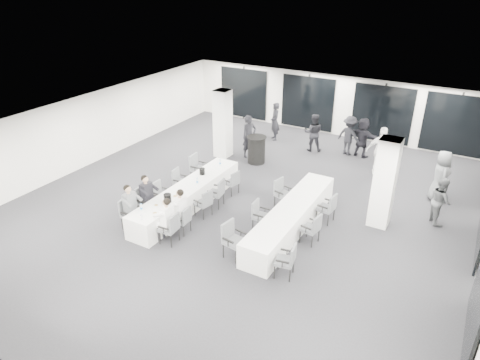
{
  "coord_description": "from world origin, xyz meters",
  "views": [
    {
      "loc": [
        6.1,
        -10.91,
        7.08
      ],
      "look_at": [
        -0.04,
        -0.2,
        0.97
      ],
      "focal_mm": 32.0,
      "sensor_mm": 36.0,
      "label": 1
    }
  ],
  "objects_px": {
    "chair_main_right_far": "(233,181)",
    "ice_bucket_near": "(167,198)",
    "standing_guest_a": "(249,134)",
    "standing_guest_c": "(350,133)",
    "chair_main_right_fourth": "(218,191)",
    "chair_side_left_far": "(282,191)",
    "chair_main_right_near": "(171,227)",
    "chair_main_right_second": "(184,219)",
    "standing_guest_f": "(363,135)",
    "standing_guest_d": "(382,148)",
    "chair_main_left_fourth": "(179,180)",
    "standing_guest_b": "(313,130)",
    "cocktail_table": "(257,150)",
    "ice_bucket_far": "(202,171)",
    "chair_side_left_near": "(232,237)",
    "standing_guest_h": "(441,198)",
    "chair_main_left_near": "(128,211)",
    "banquet_table_main": "(188,197)",
    "chair_main_left_mid": "(160,193)",
    "chair_side_left_mid": "(259,214)",
    "standing_guest_e": "(441,173)",
    "chair_main_left_second": "(145,200)",
    "chair_main_left_far": "(197,166)",
    "chair_side_right_near": "(288,259)",
    "chair_side_right_mid": "(313,227)",
    "chair_main_right_mid": "(205,202)",
    "standing_guest_g": "(275,119)",
    "banquet_table_side": "(291,218)",
    "chair_side_right_far": "(328,207)"
  },
  "relations": [
    {
      "from": "chair_main_left_near",
      "to": "standing_guest_d",
      "type": "xyz_separation_m",
      "value": [
        5.67,
        7.57,
        0.53
      ]
    },
    {
      "from": "chair_side_left_far",
      "to": "chair_side_right_mid",
      "type": "distance_m",
      "value": 2.25
    },
    {
      "from": "chair_main_left_fourth",
      "to": "chair_main_right_near",
      "type": "bearing_deg",
      "value": 27.82
    },
    {
      "from": "chair_main_left_second",
      "to": "chair_main_right_near",
      "type": "distance_m",
      "value": 1.86
    },
    {
      "from": "standing_guest_d",
      "to": "standing_guest_e",
      "type": "relative_size",
      "value": 1.06
    },
    {
      "from": "chair_main_left_second",
      "to": "standing_guest_f",
      "type": "bearing_deg",
      "value": 149.85
    },
    {
      "from": "chair_main_left_near",
      "to": "banquet_table_main",
      "type": "bearing_deg",
      "value": 144.22
    },
    {
      "from": "chair_main_right_near",
      "to": "standing_guest_f",
      "type": "bearing_deg",
      "value": -21.59
    },
    {
      "from": "chair_main_right_fourth",
      "to": "chair_side_left_near",
      "type": "xyz_separation_m",
      "value": [
        1.81,
        -2.12,
        0.05
      ]
    },
    {
      "from": "chair_side_right_far",
      "to": "banquet_table_main",
      "type": "bearing_deg",
      "value": 114.11
    },
    {
      "from": "chair_side_right_far",
      "to": "chair_main_right_fourth",
      "type": "bearing_deg",
      "value": 110.18
    },
    {
      "from": "chair_main_left_mid",
      "to": "chair_side_right_mid",
      "type": "xyz_separation_m",
      "value": [
        5.14,
        0.47,
        0.03
      ]
    },
    {
      "from": "chair_main_left_fourth",
      "to": "standing_guest_d",
      "type": "bearing_deg",
      "value": 126.63
    },
    {
      "from": "banquet_table_main",
      "to": "chair_main_left_mid",
      "type": "relative_size",
      "value": 5.73
    },
    {
      "from": "chair_main_left_far",
      "to": "chair_main_right_fourth",
      "type": "xyz_separation_m",
      "value": [
        1.67,
        -1.22,
        -0.04
      ]
    },
    {
      "from": "chair_side_right_near",
      "to": "standing_guest_e",
      "type": "distance_m",
      "value": 6.83
    },
    {
      "from": "standing_guest_a",
      "to": "standing_guest_c",
      "type": "bearing_deg",
      "value": -27.15
    },
    {
      "from": "chair_main_right_fourth",
      "to": "chair_side_right_far",
      "type": "distance_m",
      "value": 3.59
    },
    {
      "from": "chair_main_right_mid",
      "to": "chair_side_right_near",
      "type": "bearing_deg",
      "value": -101.53
    },
    {
      "from": "standing_guest_g",
      "to": "banquet_table_side",
      "type": "bearing_deg",
      "value": -11.09
    },
    {
      "from": "chair_main_right_second",
      "to": "standing_guest_a",
      "type": "distance_m",
      "value": 6.15
    },
    {
      "from": "standing_guest_c",
      "to": "standing_guest_b",
      "type": "bearing_deg",
      "value": 31.45
    },
    {
      "from": "chair_side_left_mid",
      "to": "chair_side_right_far",
      "type": "xyz_separation_m",
      "value": [
        1.66,
        1.4,
        0.02
      ]
    },
    {
      "from": "chair_main_right_fourth",
      "to": "chair_side_left_far",
      "type": "xyz_separation_m",
      "value": [
        1.82,
        1.05,
        0.0
      ]
    },
    {
      "from": "chair_main_left_far",
      "to": "standing_guest_d",
      "type": "bearing_deg",
      "value": 122.81
    },
    {
      "from": "banquet_table_main",
      "to": "ice_bucket_far",
      "type": "distance_m",
      "value": 1.11
    },
    {
      "from": "chair_side_right_mid",
      "to": "chair_main_right_near",
      "type": "bearing_deg",
      "value": 128.38
    },
    {
      "from": "cocktail_table",
      "to": "ice_bucket_far",
      "type": "relative_size",
      "value": 5.0
    },
    {
      "from": "chair_main_left_near",
      "to": "chair_side_left_mid",
      "type": "distance_m",
      "value": 3.95
    },
    {
      "from": "chair_main_left_second",
      "to": "chair_side_left_near",
      "type": "relative_size",
      "value": 0.96
    },
    {
      "from": "banquet_table_main",
      "to": "chair_main_right_mid",
      "type": "distance_m",
      "value": 0.87
    },
    {
      "from": "chair_main_left_near",
      "to": "ice_bucket_near",
      "type": "height_order",
      "value": "ice_bucket_near"
    },
    {
      "from": "chair_main_right_far",
      "to": "chair_side_right_near",
      "type": "xyz_separation_m",
      "value": [
        3.49,
        -3.17,
        0.04
      ]
    },
    {
      "from": "standing_guest_h",
      "to": "ice_bucket_far",
      "type": "height_order",
      "value": "standing_guest_h"
    },
    {
      "from": "ice_bucket_near",
      "to": "chair_main_left_mid",
      "type": "bearing_deg",
      "value": 142.43
    },
    {
      "from": "chair_main_right_near",
      "to": "chair_main_right_second",
      "type": "xyz_separation_m",
      "value": [
        -0.01,
        0.61,
        -0.06
      ]
    },
    {
      "from": "chair_main_left_second",
      "to": "chair_side_left_near",
      "type": "distance_m",
      "value": 3.51
    },
    {
      "from": "chair_main_right_second",
      "to": "standing_guest_b",
      "type": "height_order",
      "value": "standing_guest_b"
    },
    {
      "from": "chair_main_right_second",
      "to": "standing_guest_a",
      "type": "bearing_deg",
      "value": 9.07
    },
    {
      "from": "chair_main_left_mid",
      "to": "standing_guest_f",
      "type": "distance_m",
      "value": 8.78
    },
    {
      "from": "chair_main_right_near",
      "to": "chair_main_right_second",
      "type": "relative_size",
      "value": 1.11
    },
    {
      "from": "ice_bucket_far",
      "to": "chair_main_left_mid",
      "type": "bearing_deg",
      "value": -117.49
    },
    {
      "from": "chair_main_left_near",
      "to": "chair_main_left_second",
      "type": "xyz_separation_m",
      "value": [
        -0.01,
        0.77,
        0.03
      ]
    },
    {
      "from": "standing_guest_a",
      "to": "standing_guest_e",
      "type": "xyz_separation_m",
      "value": [
        7.33,
        -0.11,
        -0.0
      ]
    },
    {
      "from": "chair_main_right_far",
      "to": "ice_bucket_near",
      "type": "height_order",
      "value": "ice_bucket_near"
    },
    {
      "from": "standing_guest_d",
      "to": "chair_main_left_fourth",
      "type": "bearing_deg",
      "value": 28.98
    },
    {
      "from": "chair_side_left_near",
      "to": "ice_bucket_far",
      "type": "height_order",
      "value": "chair_side_left_near"
    },
    {
      "from": "standing_guest_c",
      "to": "standing_guest_d",
      "type": "bearing_deg",
      "value": 158.37
    },
    {
      "from": "chair_main_right_mid",
      "to": "chair_main_right_far",
      "type": "relative_size",
      "value": 1.05
    },
    {
      "from": "chair_side_left_far",
      "to": "chair_side_right_near",
      "type": "distance_m",
      "value": 3.63
    }
  ]
}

